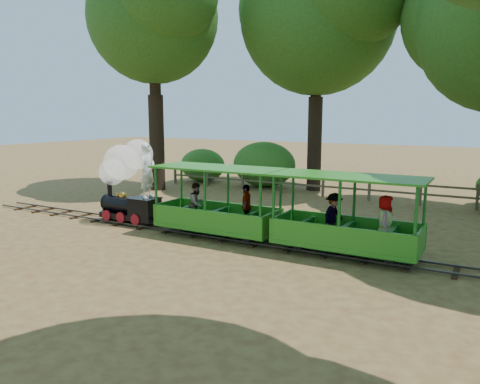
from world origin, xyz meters
The scene contains 10 objects.
ground centered at (0.00, 0.00, 0.00)m, with size 90.00×90.00×0.00m, color olive.
track centered at (0.00, 0.00, 0.07)m, with size 22.00×1.00×0.10m.
locomotive centered at (-4.87, 0.08, 1.60)m, with size 2.45×1.15×2.81m.
carriage_front centered at (-1.35, -0.02, 0.81)m, with size 3.77×1.54×1.96m.
carriage_rear centered at (2.51, 0.00, 0.82)m, with size 3.77×1.54×1.96m.
oak_nw centered at (-8.53, 6.08, 8.11)m, with size 7.32×6.44×10.76m.
oak_nc centered at (-2.03, 9.59, 8.20)m, with size 8.70×7.65×11.33m.
fence centered at (0.00, 8.00, 0.58)m, with size 18.10×0.10×1.00m.
shrub_west centered at (-8.16, 9.30, 0.87)m, with size 2.51×1.93×1.74m, color #2D6B1E.
shrub_mid_w centered at (-4.52, 9.30, 1.11)m, with size 3.20×2.46×2.21m, color #2D6B1E.
Camera 1 is at (5.73, -11.22, 3.56)m, focal length 35.00 mm.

